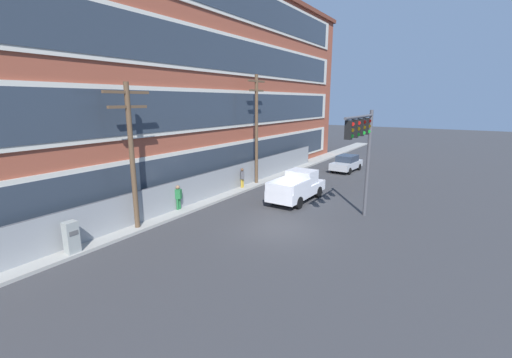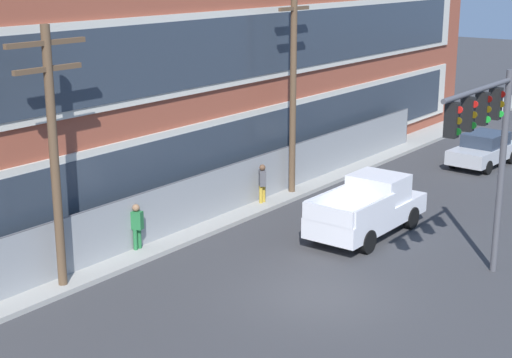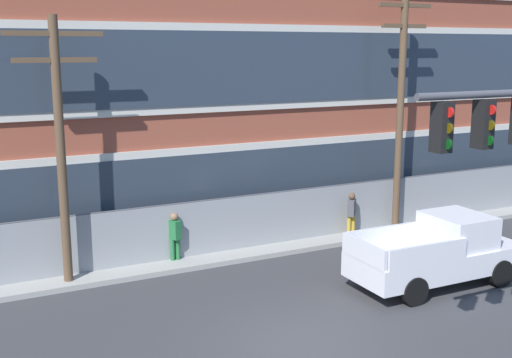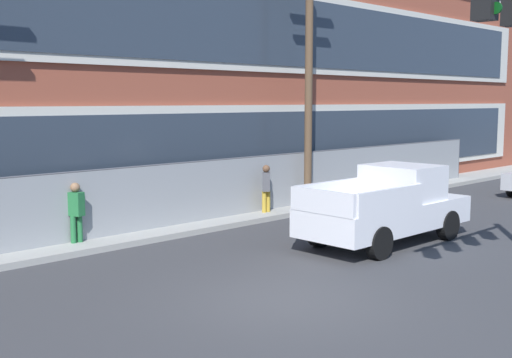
% 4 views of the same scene
% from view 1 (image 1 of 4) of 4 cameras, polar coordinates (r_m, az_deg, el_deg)
% --- Properties ---
extents(ground_plane, '(160.00, 160.00, 0.00)m').
position_cam_1_polar(ground_plane, '(18.57, 3.58, -8.37)').
color(ground_plane, '#38383A').
extents(sidewalk_building_side, '(80.00, 1.77, 0.16)m').
position_cam_1_polar(sidewalk_building_side, '(22.32, -11.57, -4.69)').
color(sidewalk_building_side, '#9E9B93').
rests_on(sidewalk_building_side, ground).
extents(brick_mill_building, '(44.61, 10.33, 16.16)m').
position_cam_1_polar(brick_mill_building, '(28.88, -13.87, 15.25)').
color(brick_mill_building, brown).
rests_on(brick_mill_building, ground).
extents(chain_link_fence, '(36.60, 0.06, 1.97)m').
position_cam_1_polar(chain_link_fence, '(22.64, -10.51, -1.97)').
color(chain_link_fence, gray).
rests_on(chain_link_fence, ground).
extents(traffic_signal_mast, '(4.71, 0.43, 6.23)m').
position_cam_1_polar(traffic_signal_mast, '(19.28, 17.28, 6.06)').
color(traffic_signal_mast, '#4C4C51').
rests_on(traffic_signal_mast, ground).
extents(pickup_truck_white, '(5.32, 2.14, 2.02)m').
position_cam_1_polar(pickup_truck_white, '(23.67, 6.98, -1.31)').
color(pickup_truck_white, silver).
rests_on(pickup_truck_white, ground).
extents(sedan_silver, '(4.27, 2.09, 1.56)m').
position_cam_1_polar(sedan_silver, '(34.53, 14.85, 2.58)').
color(sedan_silver, '#B2B5BA').
rests_on(sedan_silver, ground).
extents(utility_pole_near_corner, '(2.63, 0.26, 7.64)m').
position_cam_1_polar(utility_pole_near_corner, '(18.48, -20.05, 4.53)').
color(utility_pole_near_corner, brown).
rests_on(utility_pole_near_corner, ground).
extents(utility_pole_midblock, '(2.24, 0.26, 8.71)m').
position_cam_1_polar(utility_pole_midblock, '(27.40, 0.07, 8.83)').
color(utility_pole_midblock, brown).
rests_on(utility_pole_midblock, ground).
extents(electrical_cabinet, '(0.55, 0.47, 1.59)m').
position_cam_1_polar(electrical_cabinet, '(17.31, -28.39, -8.76)').
color(electrical_cabinet, '#939993').
rests_on(electrical_cabinet, ground).
extents(pedestrian_near_cabinet, '(0.45, 0.45, 1.69)m').
position_cam_1_polar(pedestrian_near_cabinet, '(26.36, -2.32, 0.29)').
color(pedestrian_near_cabinet, '#B7932D').
rests_on(pedestrian_near_cabinet, ground).
extents(pedestrian_by_fence, '(0.35, 0.45, 1.69)m').
position_cam_1_polar(pedestrian_by_fence, '(21.58, -12.84, -2.89)').
color(pedestrian_by_fence, '#236B38').
rests_on(pedestrian_by_fence, ground).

